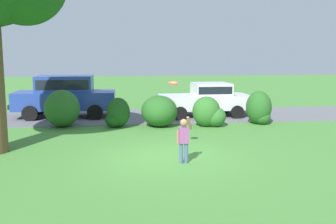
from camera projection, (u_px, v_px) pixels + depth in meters
ground_plane at (167, 157)px, 11.12m from camera, size 80.00×80.00×0.00m
driveway_strip at (149, 116)px, 18.27m from camera, size 28.00×4.40×0.02m
shrub_near_tree at (62, 108)px, 15.57m from camera, size 1.40×1.49×1.49m
shrub_centre_left at (117, 114)px, 15.54m from camera, size 1.00×0.78×1.19m
shrub_centre at (160, 112)px, 15.74m from camera, size 1.46×1.66×1.25m
shrub_centre_right at (209, 113)px, 15.72m from camera, size 1.35×1.06×1.22m
shrub_far_end at (259, 109)px, 16.27m from camera, size 1.05×1.14×1.38m
parked_sedan at (206, 98)px, 18.24m from camera, size 4.45×2.19×1.56m
parked_suv at (65, 94)px, 17.88m from camera, size 4.72×2.13×1.92m
child_thrower at (184, 137)px, 10.40m from camera, size 0.46×0.26×1.29m
frisbee at (173, 83)px, 11.29m from camera, size 0.28×0.28×0.09m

